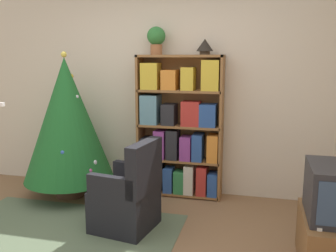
% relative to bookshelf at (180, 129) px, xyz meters
% --- Properties ---
extents(wall_back, '(8.00, 0.10, 2.60)m').
position_rel_bookshelf_xyz_m(wall_back, '(-0.24, 0.21, 0.46)').
color(wall_back, beige).
rests_on(wall_back, ground_plane).
extents(area_rug, '(2.29, 1.72, 0.01)m').
position_rel_bookshelf_xyz_m(area_rug, '(-0.92, -1.46, -0.84)').
color(area_rug, '#56664C').
rests_on(area_rug, ground_plane).
extents(bookshelf, '(1.04, 0.27, 1.74)m').
position_rel_bookshelf_xyz_m(bookshelf, '(0.00, 0.00, 0.00)').
color(bookshelf, brown).
rests_on(bookshelf, ground_plane).
extents(tv_stand, '(0.46, 0.77, 0.46)m').
position_rel_bookshelf_xyz_m(tv_stand, '(1.54, -1.35, -0.61)').
color(tv_stand, brown).
rests_on(tv_stand, ground_plane).
extents(television, '(0.41, 0.57, 0.43)m').
position_rel_bookshelf_xyz_m(television, '(1.54, -1.35, -0.17)').
color(television, '#28282D').
rests_on(television, tv_stand).
extents(game_remote, '(0.04, 0.12, 0.02)m').
position_rel_bookshelf_xyz_m(game_remote, '(1.40, -1.58, -0.37)').
color(game_remote, white).
rests_on(game_remote, tv_stand).
extents(christmas_tree, '(1.10, 1.10, 1.78)m').
position_rel_bookshelf_xyz_m(christmas_tree, '(-1.33, -0.35, 0.12)').
color(christmas_tree, '#4C3323').
rests_on(christmas_tree, ground_plane).
extents(armchair, '(0.65, 0.64, 0.92)m').
position_rel_bookshelf_xyz_m(armchair, '(-0.30, -1.04, -0.52)').
color(armchair, black).
rests_on(armchair, ground_plane).
extents(potted_plant, '(0.22, 0.22, 0.33)m').
position_rel_bookshelf_xyz_m(potted_plant, '(-0.30, 0.01, 1.09)').
color(potted_plant, '#935B38').
rests_on(potted_plant, bookshelf).
extents(table_lamp, '(0.20, 0.20, 0.18)m').
position_rel_bookshelf_xyz_m(table_lamp, '(0.28, 0.01, 1.00)').
color(table_lamp, '#473828').
rests_on(table_lamp, bookshelf).
extents(book_pile_near_tree, '(0.21, 0.19, 0.11)m').
position_rel_bookshelf_xyz_m(book_pile_near_tree, '(-0.79, -0.69, -0.79)').
color(book_pile_near_tree, orange).
rests_on(book_pile_near_tree, ground_plane).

